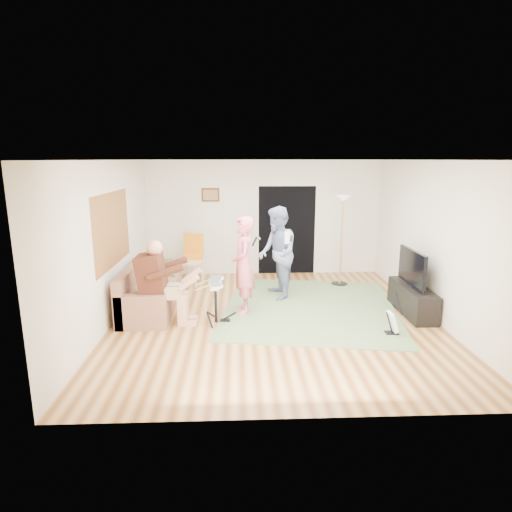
{
  "coord_description": "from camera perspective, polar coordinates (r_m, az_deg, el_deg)",
  "views": [
    {
      "loc": [
        -0.61,
        -7.05,
        2.71
      ],
      "look_at": [
        -0.3,
        0.3,
        1.04
      ],
      "focal_mm": 30.0,
      "sensor_mm": 36.0,
      "label": 1
    }
  ],
  "objects": [
    {
      "name": "floor",
      "position": [
        7.58,
        2.38,
        -8.19
      ],
      "size": [
        6.0,
        6.0,
        0.0
      ],
      "primitive_type": "plane",
      "color": "brown",
      "rests_on": "ground"
    },
    {
      "name": "walls",
      "position": [
        7.21,
        2.48,
        1.88
      ],
      "size": [
        5.5,
        6.0,
        2.7
      ],
      "primitive_type": null,
      "color": "beige",
      "rests_on": "floor"
    },
    {
      "name": "ceiling",
      "position": [
        7.08,
        2.59,
        12.67
      ],
      "size": [
        6.0,
        6.0,
        0.0
      ],
      "primitive_type": "plane",
      "rotation": [
        3.14,
        0.0,
        0.0
      ],
      "color": "white",
      "rests_on": "walls"
    },
    {
      "name": "window_blinds",
      "position": [
        7.65,
        -18.62,
        3.38
      ],
      "size": [
        0.0,
        2.05,
        2.05
      ],
      "primitive_type": "plane",
      "rotation": [
        1.57,
        0.0,
        1.57
      ],
      "color": "#9B612F",
      "rests_on": "walls"
    },
    {
      "name": "doorway",
      "position": [
        10.25,
        4.13,
        3.42
      ],
      "size": [
        2.1,
        0.0,
        2.1
      ],
      "primitive_type": "plane",
      "rotation": [
        1.57,
        0.0,
        0.0
      ],
      "color": "black",
      "rests_on": "walls"
    },
    {
      "name": "picture_frame",
      "position": [
        10.1,
        -6.1,
        8.1
      ],
      "size": [
        0.42,
        0.03,
        0.32
      ],
      "primitive_type": "cube",
      "color": "#3F2314",
      "rests_on": "walls"
    },
    {
      "name": "area_rug",
      "position": [
        8.13,
        7.19,
        -6.76
      ],
      "size": [
        3.6,
        3.95,
        0.02
      ],
      "primitive_type": "cube",
      "rotation": [
        0.0,
        0.0,
        -0.15
      ],
      "color": "#5B7849",
      "rests_on": "floor"
    },
    {
      "name": "sofa",
      "position": [
        8.1,
        -14.34,
        -5.15
      ],
      "size": [
        0.84,
        2.03,
        0.82
      ],
      "color": "#8A5D45",
      "rests_on": "floor"
    },
    {
      "name": "drummer",
      "position": [
        7.32,
        -12.19,
        -4.63
      ],
      "size": [
        0.93,
        0.52,
        1.43
      ],
      "color": "#492114",
      "rests_on": "sofa"
    },
    {
      "name": "drum_kit",
      "position": [
        7.3,
        -5.38,
        -6.34
      ],
      "size": [
        0.41,
        0.73,
        0.75
      ],
      "color": "black",
      "rests_on": "floor"
    },
    {
      "name": "singer",
      "position": [
        7.59,
        -1.7,
        -1.24
      ],
      "size": [
        0.46,
        0.66,
        1.74
      ],
      "primitive_type": "imported",
      "rotation": [
        0.0,
        0.0,
        -1.5
      ],
      "color": "#DE6070",
      "rests_on": "floor"
    },
    {
      "name": "microphone",
      "position": [
        7.51,
        -0.2,
        1.96
      ],
      "size": [
        0.06,
        0.06,
        0.24
      ],
      "primitive_type": null,
      "color": "black",
      "rests_on": "singer"
    },
    {
      "name": "guitarist",
      "position": [
        8.39,
        2.84,
        0.39
      ],
      "size": [
        0.81,
        0.98,
        1.83
      ],
      "primitive_type": "imported",
      "rotation": [
        0.0,
        0.0,
        -1.43
      ],
      "color": "#717FA5",
      "rests_on": "floor"
    },
    {
      "name": "guitar_held",
      "position": [
        8.35,
        4.23,
        2.61
      ],
      "size": [
        0.21,
        0.61,
        0.26
      ],
      "primitive_type": null,
      "rotation": [
        0.0,
        0.0,
        -0.15
      ],
      "color": "white",
      "rests_on": "guitarist"
    },
    {
      "name": "guitar_spare",
      "position": [
        7.16,
        17.76,
        -8.33
      ],
      "size": [
        0.26,
        0.24,
        0.73
      ],
      "color": "black",
      "rests_on": "floor"
    },
    {
      "name": "torchiere_lamp",
      "position": [
        9.38,
        11.41,
        4.15
      ],
      "size": [
        0.35,
        0.35,
        1.96
      ],
      "color": "black",
      "rests_on": "floor"
    },
    {
      "name": "dining_chair",
      "position": [
        9.57,
        -8.68,
        -1.38
      ],
      "size": [
        0.59,
        0.61,
        1.1
      ],
      "rotation": [
        0.0,
        0.0,
        -0.3
      ],
      "color": "beige",
      "rests_on": "floor"
    },
    {
      "name": "tv_cabinet",
      "position": [
        8.2,
        20.09,
        -5.49
      ],
      "size": [
        0.4,
        1.4,
        0.5
      ],
      "primitive_type": "cube",
      "color": "black",
      "rests_on": "floor"
    },
    {
      "name": "television",
      "position": [
        8.02,
        20.09,
        -1.43
      ],
      "size": [
        0.06,
        1.07,
        0.62
      ],
      "primitive_type": "cube",
      "color": "black",
      "rests_on": "tv_cabinet"
    }
  ]
}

